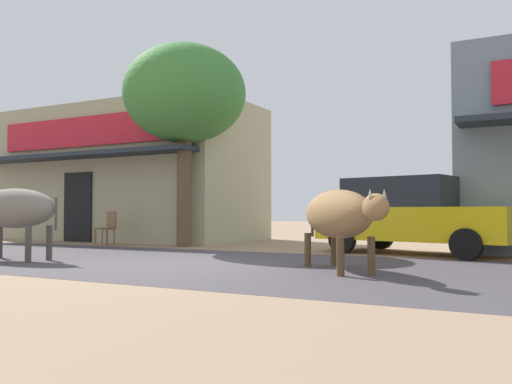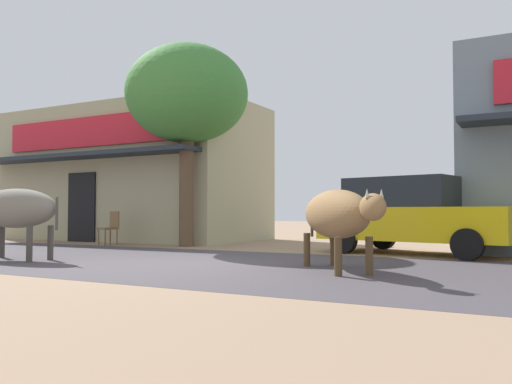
% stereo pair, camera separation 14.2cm
% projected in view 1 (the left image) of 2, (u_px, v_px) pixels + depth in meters
% --- Properties ---
extents(ground, '(80.00, 80.00, 0.00)m').
position_uv_depth(ground, '(195.00, 263.00, 9.42)').
color(ground, '#9B7C61').
extents(asphalt_road, '(72.00, 5.55, 0.00)m').
position_uv_depth(asphalt_road, '(195.00, 263.00, 9.42)').
color(asphalt_road, '#464046').
rests_on(asphalt_road, ground).
extents(storefront_left_cafe, '(8.53, 4.93, 4.27)m').
position_uv_depth(storefront_left_cafe, '(130.00, 175.00, 17.83)').
color(storefront_left_cafe, tan).
rests_on(storefront_left_cafe, ground).
extents(roadside_tree, '(3.23, 3.23, 5.31)m').
position_uv_depth(roadside_tree, '(185.00, 95.00, 14.02)').
color(roadside_tree, brown).
rests_on(roadside_tree, ground).
extents(parked_hatchback_car, '(4.37, 2.67, 1.64)m').
position_uv_depth(parked_hatchback_car, '(413.00, 215.00, 11.52)').
color(parked_hatchback_car, yellow).
rests_on(parked_hatchback_car, ground).
extents(cow_near_brown, '(2.60, 0.81, 1.34)m').
position_uv_depth(cow_near_brown, '(11.00, 209.00, 10.02)').
color(cow_near_brown, slate).
rests_on(cow_near_brown, ground).
extents(cow_far_dark, '(2.13, 2.38, 1.25)m').
position_uv_depth(cow_far_dark, '(338.00, 215.00, 8.17)').
color(cow_far_dark, olive).
rests_on(cow_far_dark, ground).
extents(cafe_chair_near_tree, '(0.55, 0.55, 0.92)m').
position_uv_depth(cafe_chair_near_tree, '(107.00, 226.00, 14.46)').
color(cafe_chair_near_tree, brown).
rests_on(cafe_chair_near_tree, ground).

